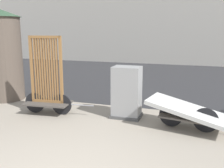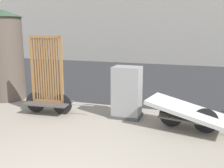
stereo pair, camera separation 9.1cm
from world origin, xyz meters
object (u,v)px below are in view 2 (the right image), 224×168
object	(u,v)px
bike_cart_with_bedframe	(48,87)
bike_cart_with_mattress	(188,112)
utility_cabinet	(127,94)
advertising_column	(5,54)

from	to	relation	value
bike_cart_with_bedframe	bike_cart_with_mattress	distance (m)	3.74
bike_cart_with_bedframe	utility_cabinet	size ratio (longest dim) A/B	1.57
bike_cart_with_bedframe	utility_cabinet	bearing A→B (deg)	5.04
bike_cart_with_bedframe	advertising_column	size ratio (longest dim) A/B	0.73
bike_cart_with_bedframe	bike_cart_with_mattress	world-z (taller)	bike_cart_with_bedframe
bike_cart_with_mattress	bike_cart_with_bedframe	bearing A→B (deg)	-169.75
bike_cart_with_mattress	advertising_column	distance (m)	6.06
advertising_column	bike_cart_with_mattress	bearing A→B (deg)	-9.04
utility_cabinet	advertising_column	distance (m)	4.42
bike_cart_with_mattress	advertising_column	xyz separation A→B (m)	(-5.89, 0.94, 1.07)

